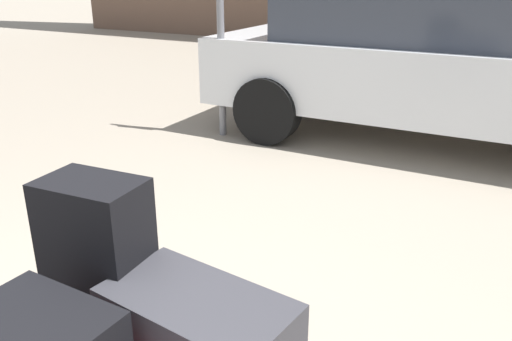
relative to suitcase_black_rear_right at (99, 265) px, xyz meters
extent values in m
cube|color=black|center=(0.00, 0.00, 0.00)|extent=(0.35, 0.25, 0.62)
cube|color=silver|center=(0.40, 4.11, -0.01)|extent=(4.32, 1.84, 0.64)
cube|color=#2D333D|center=(0.15, 4.11, 0.54)|extent=(2.42, 1.61, 0.46)
cylinder|color=black|center=(-1.03, 4.95, -0.33)|extent=(0.64, 0.23, 0.64)
cylinder|color=black|center=(-1.01, 3.25, -0.33)|extent=(0.64, 0.23, 0.64)
cylinder|color=slate|center=(-1.53, 3.27, 0.52)|extent=(0.07, 0.07, 2.33)
camera|label=1|loc=(1.21, -1.13, 0.95)|focal=37.14mm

